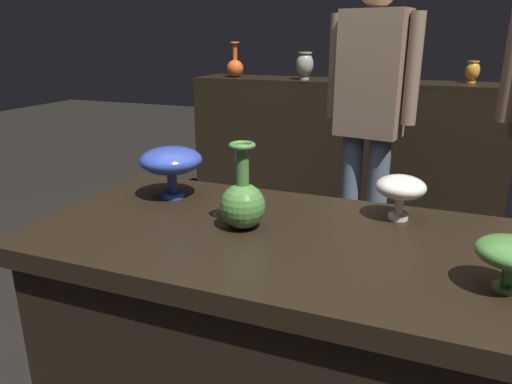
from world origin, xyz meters
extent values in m
cube|color=black|center=(0.00, 0.00, 0.38)|extent=(1.10, 0.59, 0.75)
cube|color=black|center=(0.00, 0.00, 0.78)|extent=(1.20, 0.64, 0.05)
cube|color=black|center=(0.00, 2.20, 0.47)|extent=(2.60, 0.40, 0.95)
cube|color=black|center=(0.00, 2.20, 0.97)|extent=(2.60, 0.40, 0.04)
sphere|color=#477A38|center=(-0.07, 0.00, 0.86)|extent=(0.12, 0.12, 0.12)
cylinder|color=#477A38|center=(-0.07, 0.00, 0.96)|extent=(0.03, 0.03, 0.11)
torus|color=#477A38|center=(-0.07, 0.00, 1.01)|extent=(0.07, 0.07, 0.01)
cylinder|color=#2D429E|center=(-0.36, 0.14, 0.81)|extent=(0.07, 0.07, 0.01)
cylinder|color=#2D429E|center=(-0.36, 0.14, 0.85)|extent=(0.03, 0.03, 0.06)
ellipsoid|color=#2D429E|center=(-0.36, 0.14, 0.92)|extent=(0.19, 0.19, 0.08)
cylinder|color=#477A38|center=(0.52, -0.11, 0.81)|extent=(0.05, 0.05, 0.01)
cylinder|color=#477A38|center=(0.52, -0.11, 0.83)|extent=(0.02, 0.02, 0.04)
ellipsoid|color=#477A38|center=(0.52, -0.11, 0.88)|extent=(0.13, 0.13, 0.05)
cylinder|color=silver|center=(0.29, 0.21, 0.81)|extent=(0.05, 0.05, 0.01)
cylinder|color=silver|center=(0.29, 0.21, 0.84)|extent=(0.02, 0.02, 0.05)
ellipsoid|color=silver|center=(0.29, 0.21, 0.89)|extent=(0.13, 0.13, 0.06)
cylinder|color=gray|center=(-0.52, 2.13, 1.00)|extent=(0.07, 0.07, 0.02)
ellipsoid|color=gray|center=(-0.52, 2.13, 1.09)|extent=(0.12, 0.12, 0.16)
cylinder|color=gray|center=(-0.52, 2.13, 1.16)|extent=(0.09, 0.09, 0.01)
cylinder|color=orange|center=(0.52, 2.28, 1.00)|extent=(0.05, 0.05, 0.01)
ellipsoid|color=orange|center=(0.52, 2.28, 1.06)|extent=(0.09, 0.09, 0.12)
cylinder|color=orange|center=(0.52, 2.28, 1.12)|extent=(0.07, 0.07, 0.01)
sphere|color=#E55B1E|center=(-1.04, 2.15, 1.05)|extent=(0.12, 0.12, 0.12)
cylinder|color=#E55B1E|center=(-1.04, 2.15, 1.16)|extent=(0.03, 0.03, 0.13)
torus|color=#E55B1E|center=(-1.04, 2.15, 1.23)|extent=(0.07, 0.07, 0.01)
sphere|color=#7A388E|center=(0.00, 2.18, 1.05)|extent=(0.11, 0.11, 0.11)
cylinder|color=#7A388E|center=(0.00, 2.18, 1.15)|extent=(0.03, 0.03, 0.12)
torus|color=#7A388E|center=(0.00, 2.18, 1.21)|extent=(0.06, 0.06, 0.01)
cylinder|color=slate|center=(0.10, 1.42, 0.39)|extent=(0.11, 0.11, 0.78)
cylinder|color=slate|center=(-0.05, 1.45, 0.39)|extent=(0.11, 0.11, 0.78)
cube|color=#846B56|center=(0.02, 1.43, 1.08)|extent=(0.35, 0.24, 0.62)
cylinder|color=#846B56|center=(0.22, 1.39, 1.12)|extent=(0.07, 0.07, 0.52)
cylinder|color=#846B56|center=(-0.17, 1.47, 1.12)|extent=(0.07, 0.07, 0.52)
camera|label=1|loc=(0.36, -1.03, 1.26)|focal=33.08mm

